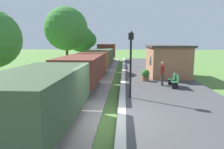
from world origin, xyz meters
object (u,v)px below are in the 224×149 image
object	(u,v)px
station_hut	(166,60)
person_waiting	(162,73)
bench_near_hut	(174,80)
tree_trackside_far	(66,29)
lamp_post_near	(131,52)
freight_train	(96,60)
tree_field_distant	(89,40)
tree_field_left	(81,39)
potted_planter	(145,75)

from	to	relation	value
station_hut	person_waiting	distance (m)	4.84
bench_near_hut	tree_trackside_far	bearing A→B (deg)	139.66
bench_near_hut	person_waiting	bearing A→B (deg)	148.65
person_waiting	lamp_post_near	world-z (taller)	lamp_post_near
freight_train	person_waiting	xyz separation A→B (m)	(5.60, -6.17, -0.28)
bench_near_hut	tree_trackside_far	xyz separation A→B (m)	(-9.84, 8.36, 4.02)
tree_trackside_far	bench_near_hut	bearing A→B (deg)	-40.34
person_waiting	tree_field_distant	bearing A→B (deg)	-52.96
person_waiting	tree_trackside_far	distance (m)	12.59
bench_near_hut	tree_field_left	distance (m)	19.34
freight_train	tree_field_left	xyz separation A→B (m)	(-3.63, 9.70, 2.27)
tree_trackside_far	tree_field_distant	bearing A→B (deg)	91.73
tree_trackside_far	person_waiting	bearing A→B (deg)	-40.97
potted_planter	tree_field_left	size ratio (longest dim) A/B	0.16
freight_train	station_hut	size ratio (longest dim) A/B	5.62
station_hut	tree_field_left	distance (m)	15.44
station_hut	person_waiting	bearing A→B (deg)	-104.45
tree_trackside_far	station_hut	bearing A→B (deg)	-17.48
bench_near_hut	tree_field_distant	xyz separation A→B (m)	(-10.35, 25.20, 2.97)
tree_field_left	tree_field_distant	xyz separation A→B (m)	(-0.40, 8.89, -0.04)
potted_planter	tree_field_distant	size ratio (longest dim) A/B	0.18
station_hut	tree_field_distant	world-z (taller)	tree_field_distant
bench_near_hut	freight_train	bearing A→B (deg)	133.74
person_waiting	station_hut	bearing A→B (deg)	-88.66
person_waiting	lamp_post_near	distance (m)	4.40
lamp_post_near	station_hut	bearing A→B (deg)	66.00
freight_train	potted_planter	xyz separation A→B (m)	(4.58, -4.47, -0.74)
bench_near_hut	tree_field_distant	world-z (taller)	tree_field_distant
freight_train	station_hut	world-z (taller)	station_hut
potted_planter	lamp_post_near	bearing A→B (deg)	-105.01
tree_trackside_far	tree_field_left	world-z (taller)	tree_trackside_far
tree_field_left	tree_field_distant	distance (m)	8.90
station_hut	tree_trackside_far	size ratio (longest dim) A/B	0.81
bench_near_hut	tree_trackside_far	size ratio (longest dim) A/B	0.21
lamp_post_near	bench_near_hut	bearing A→B (deg)	43.11
freight_train	tree_field_distant	size ratio (longest dim) A/B	6.25
tree_trackside_far	potted_planter	bearing A→B (deg)	-37.54
potted_planter	tree_trackside_far	xyz separation A→B (m)	(-8.10, 6.23, 4.02)
person_waiting	potted_planter	xyz separation A→B (m)	(-1.01, 1.69, -0.46)
potted_planter	station_hut	bearing A→B (deg)	53.33
tree_field_distant	potted_planter	bearing A→B (deg)	-69.53
tree_field_left	person_waiting	bearing A→B (deg)	-59.82
freight_train	lamp_post_near	world-z (taller)	lamp_post_near
potted_planter	lamp_post_near	distance (m)	5.61
lamp_post_near	tree_field_left	size ratio (longest dim) A/B	0.65
tree_field_distant	tree_field_left	bearing A→B (deg)	-87.42
tree_trackside_far	tree_field_left	distance (m)	8.01
potted_planter	tree_field_distant	distance (m)	24.80
tree_field_left	tree_field_distant	size ratio (longest dim) A/B	1.09
bench_near_hut	lamp_post_near	size ratio (longest dim) A/B	0.41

